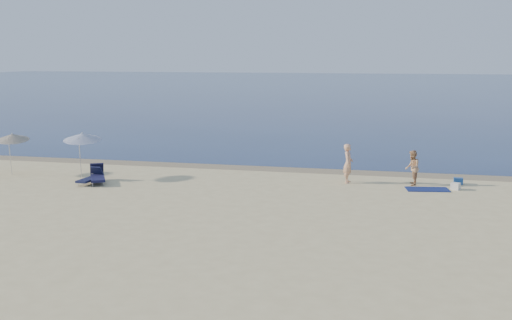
{
  "coord_description": "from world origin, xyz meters",
  "views": [
    {
      "loc": [
        4.33,
        -11.96,
        5.78
      ],
      "look_at": [
        -2.32,
        16.0,
        1.0
      ],
      "focal_mm": 45.0,
      "sensor_mm": 36.0,
      "label": 1
    }
  ],
  "objects_px": {
    "person_right": "(412,168)",
    "umbrella_near": "(82,137)",
    "person_left": "(348,163)",
    "blue_cooler": "(458,181)"
  },
  "relations": [
    {
      "from": "person_left",
      "to": "blue_cooler",
      "type": "distance_m",
      "value": 4.98
    },
    {
      "from": "person_left",
      "to": "blue_cooler",
      "type": "relative_size",
      "value": 4.45
    },
    {
      "from": "person_right",
      "to": "blue_cooler",
      "type": "distance_m",
      "value": 2.24
    },
    {
      "from": "person_right",
      "to": "blue_cooler",
      "type": "height_order",
      "value": "person_right"
    },
    {
      "from": "person_left",
      "to": "person_right",
      "type": "relative_size",
      "value": 1.14
    },
    {
      "from": "person_left",
      "to": "person_right",
      "type": "distance_m",
      "value": 2.83
    },
    {
      "from": "blue_cooler",
      "to": "umbrella_near",
      "type": "height_order",
      "value": "umbrella_near"
    },
    {
      "from": "umbrella_near",
      "to": "blue_cooler",
      "type": "bearing_deg",
      "value": -8.83
    },
    {
      "from": "person_left",
      "to": "umbrella_near",
      "type": "bearing_deg",
      "value": 99.3
    },
    {
      "from": "person_right",
      "to": "umbrella_near",
      "type": "distance_m",
      "value": 15.15
    }
  ]
}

